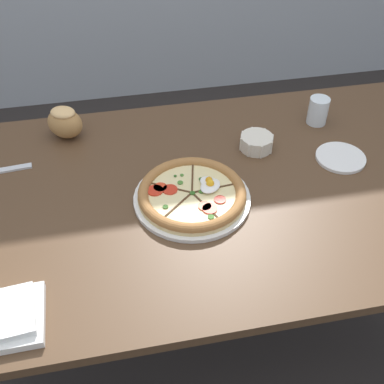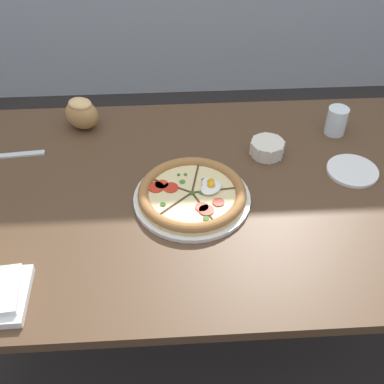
# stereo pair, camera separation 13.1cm
# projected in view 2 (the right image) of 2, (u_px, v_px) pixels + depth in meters

# --- Properties ---
(ground_plane) EXTENTS (12.00, 12.00, 0.00)m
(ground_plane) POSITION_uv_depth(u_px,v_px,m) (205.00, 330.00, 1.86)
(ground_plane) COLOR #2D2826
(dining_table) EXTENTS (1.59, 0.92, 0.73)m
(dining_table) POSITION_uv_depth(u_px,v_px,m) (209.00, 211.00, 1.42)
(dining_table) COLOR #513823
(dining_table) RESTS_ON ground_plane
(pizza) EXTENTS (0.32, 0.32, 0.05)m
(pizza) POSITION_uv_depth(u_px,v_px,m) (192.00, 195.00, 1.32)
(pizza) COLOR white
(pizza) RESTS_ON dining_table
(ramekin_bowl) EXTENTS (0.11, 0.11, 0.05)m
(ramekin_bowl) POSITION_uv_depth(u_px,v_px,m) (267.00, 148.00, 1.47)
(ramekin_bowl) COLOR silver
(ramekin_bowl) RESTS_ON dining_table
(bread_piece_near) EXTENTS (0.14, 0.13, 0.10)m
(bread_piece_near) POSITION_uv_depth(u_px,v_px,m) (82.00, 113.00, 1.56)
(bread_piece_near) COLOR #B27F47
(bread_piece_near) RESTS_ON dining_table
(knife_main) EXTENTS (0.25, 0.04, 0.01)m
(knife_main) POSITION_uv_depth(u_px,v_px,m) (1.00, 156.00, 1.48)
(knife_main) COLOR silver
(knife_main) RESTS_ON dining_table
(water_glass) EXTENTS (0.07, 0.07, 0.09)m
(water_glass) POSITION_uv_depth(u_px,v_px,m) (336.00, 122.00, 1.55)
(water_glass) COLOR white
(water_glass) RESTS_ON dining_table
(side_saucer) EXTENTS (0.15, 0.15, 0.01)m
(side_saucer) POSITION_uv_depth(u_px,v_px,m) (352.00, 171.00, 1.42)
(side_saucer) COLOR white
(side_saucer) RESTS_ON dining_table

